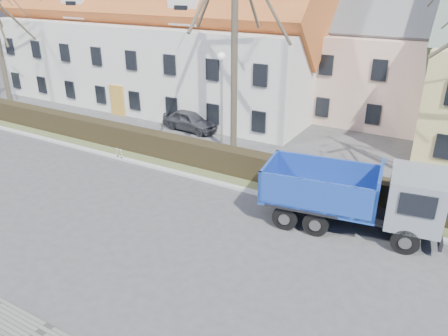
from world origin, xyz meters
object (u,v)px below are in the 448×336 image
Objects in this scene: cart_frame at (117,153)px; parked_car_a at (190,120)px; streetlight at (222,110)px; dump_truck at (344,194)px.

cart_frame is 6.19m from parked_car_a.
streetlight is 7.92× the size of cart_frame.
streetlight is 1.53× the size of parked_car_a.
parked_car_a is at bearing 82.76° from cart_frame.
streetlight reaches higher than cart_frame.
dump_truck reaches higher than cart_frame.
parked_car_a is (0.78, 6.14, 0.32)m from cart_frame.
dump_truck is 1.19× the size of streetlight.
dump_truck is at bearing -3.63° from cart_frame.
streetlight is at bearing -123.89° from parked_car_a.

